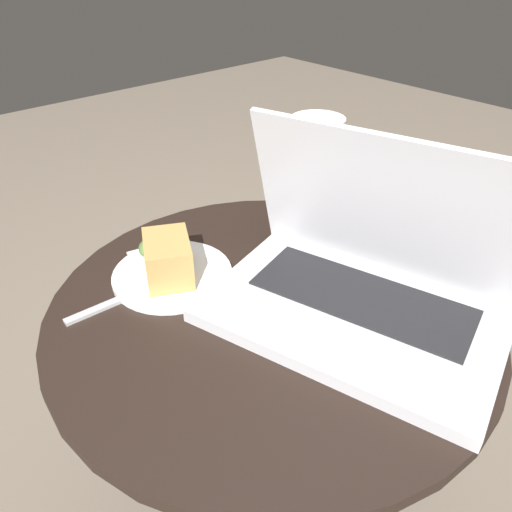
# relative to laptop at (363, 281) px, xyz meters

# --- Properties ---
(table) EXTENTS (0.60, 0.60, 0.57)m
(table) POSITION_rel_laptop_xyz_m (-0.09, -0.07, -0.25)
(table) COLOR #515156
(table) RESTS_ON ground_plane
(napkin) EXTENTS (0.16, 0.13, 0.00)m
(napkin) POSITION_rel_laptop_xyz_m (-0.25, -0.13, -0.05)
(napkin) COLOR silver
(napkin) RESTS_ON table
(laptop) EXTENTS (0.41, 0.32, 0.24)m
(laptop) POSITION_rel_laptop_xyz_m (0.00, 0.00, 0.00)
(laptop) COLOR silver
(laptop) RESTS_ON table
(beer_glass) EXTENTS (0.08, 0.08, 0.20)m
(beer_glass) POSITION_rel_laptop_xyz_m (-0.16, 0.08, 0.05)
(beer_glass) COLOR gold
(beer_glass) RESTS_ON table
(snack_plate) EXTENTS (0.17, 0.17, 0.07)m
(snack_plate) POSITION_rel_laptop_xyz_m (-0.23, -0.15, -0.03)
(snack_plate) COLOR white
(snack_plate) RESTS_ON table
(fork) EXTENTS (0.03, 0.19, 0.00)m
(fork) POSITION_rel_laptop_xyz_m (-0.23, -0.19, -0.05)
(fork) COLOR #B2B2B7
(fork) RESTS_ON table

